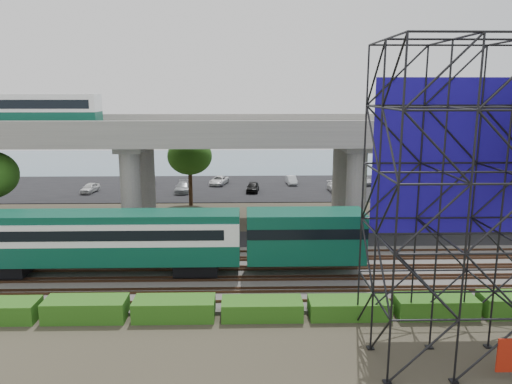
{
  "coord_description": "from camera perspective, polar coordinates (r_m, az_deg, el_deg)",
  "views": [
    {
      "loc": [
        0.02,
        -30.87,
        12.82
      ],
      "look_at": [
        0.9,
        6.0,
        5.21
      ],
      "focal_mm": 35.0,
      "sensor_mm": 36.0,
      "label": 1
    }
  ],
  "objects": [
    {
      "name": "commuter_train",
      "position": [
        35.19,
        -14.04,
        -5.1
      ],
      "size": [
        29.3,
        3.06,
        4.3
      ],
      "color": "black",
      "rests_on": "rail_tracks"
    },
    {
      "name": "overpass",
      "position": [
        47.11,
        -3.13,
        6.04
      ],
      "size": [
        80.0,
        12.0,
        12.4
      ],
      "color": "#9E9B93",
      "rests_on": "ground"
    },
    {
      "name": "ground",
      "position": [
        33.42,
        -1.33,
        -10.89
      ],
      "size": [
        140.0,
        140.0,
        0.0
      ],
      "primitive_type": "plane",
      "color": "#474233",
      "rests_on": "ground"
    },
    {
      "name": "trees",
      "position": [
        47.82,
        -6.99,
        2.86
      ],
      "size": [
        40.94,
        16.94,
        7.69
      ],
      "color": "#382314",
      "rests_on": "ground"
    },
    {
      "name": "harbor_water",
      "position": [
        87.8,
        -1.37,
        3.28
      ],
      "size": [
        140.0,
        40.0,
        0.03
      ],
      "primitive_type": "cube",
      "color": "slate",
      "rests_on": "ground"
    },
    {
      "name": "hedge_strip",
      "position": [
        29.27,
        0.7,
        -13.09
      ],
      "size": [
        34.6,
        1.8,
        1.2
      ],
      "color": "#255212",
      "rests_on": "ground"
    },
    {
      "name": "scaffold_tower",
      "position": [
        25.87,
        23.41,
        -1.23
      ],
      "size": [
        9.36,
        6.36,
        15.0
      ],
      "color": "black",
      "rests_on": "ground"
    },
    {
      "name": "rail_tracks",
      "position": [
        35.18,
        -1.33,
        -9.22
      ],
      "size": [
        90.0,
        9.52,
        0.16
      ],
      "color": "#472D1E",
      "rests_on": "ballast_bed"
    },
    {
      "name": "service_road",
      "position": [
        43.29,
        -1.34,
        -5.51
      ],
      "size": [
        90.0,
        5.0,
        0.08
      ],
      "primitive_type": "cube",
      "color": "black",
      "rests_on": "ground"
    },
    {
      "name": "suv",
      "position": [
        48.66,
        -26.71,
        -3.88
      ],
      "size": [
        5.71,
        3.34,
        1.49
      ],
      "primitive_type": "imported",
      "rotation": [
        0.0,
        0.0,
        1.4
      ],
      "color": "black",
      "rests_on": "service_road"
    },
    {
      "name": "ballast_bed",
      "position": [
        35.24,
        -1.33,
        -9.5
      ],
      "size": [
        90.0,
        12.0,
        0.2
      ],
      "primitive_type": "cube",
      "color": "slate",
      "rests_on": "ground"
    },
    {
      "name": "parking_lot",
      "position": [
        66.11,
        -1.36,
        0.52
      ],
      "size": [
        90.0,
        18.0,
        0.08
      ],
      "primitive_type": "cube",
      "color": "black",
      "rests_on": "ground"
    },
    {
      "name": "parked_cars",
      "position": [
        65.54,
        -1.74,
        0.99
      ],
      "size": [
        37.83,
        9.49,
        1.27
      ],
      "color": "silver",
      "rests_on": "parking_lot"
    }
  ]
}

